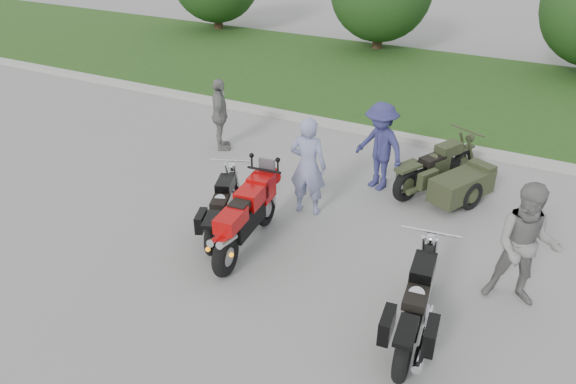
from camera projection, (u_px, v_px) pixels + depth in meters
The scene contains 11 objects.
ground at pixel (266, 267), 9.04m from camera, with size 80.00×80.00×0.00m, color gray.
curb at pixel (388, 135), 13.66m from camera, with size 60.00×0.30×0.15m, color #ADAAA3.
grass_strip at pixel (433, 87), 16.88m from camera, with size 60.00×8.00×0.14m, color #325D20.
sportbike_red at pixel (245, 217), 9.18m from camera, with size 0.54×2.28×1.08m.
cruiser_left at pixel (222, 210), 9.78m from camera, with size 0.93×2.08×0.84m.
cruiser_right at pixel (416, 308), 7.43m from camera, with size 0.57×2.44×0.94m.
cruiser_sidecar at pixel (449, 179), 10.83m from camera, with size 1.73×2.20×0.91m.
person_stripe at pixel (308, 166), 10.14m from camera, with size 0.69×0.45×1.88m, color #898EBA.
person_grey at pixel (526, 246), 7.86m from camera, with size 0.93×0.72×1.91m, color gray.
person_denim at pixel (380, 147), 11.01m from camera, with size 1.16×0.67×1.80m, color navy.
person_back at pixel (220, 115), 12.72m from camera, with size 0.98×0.41×1.67m, color gray.
Camera 1 is at (3.74, -6.34, 5.39)m, focal length 35.00 mm.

